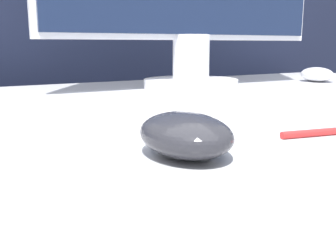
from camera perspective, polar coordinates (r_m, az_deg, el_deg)
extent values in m
cube|color=black|center=(1.17, -20.51, -5.22)|extent=(5.00, 0.03, 1.10)
ellipsoid|color=#232328|center=(0.34, 2.51, -1.23)|extent=(0.08, 0.11, 0.04)
cube|color=silver|center=(0.48, -13.99, 0.94)|extent=(0.43, 0.19, 0.02)
cube|color=silver|center=(0.48, -14.06, 2.34)|extent=(0.41, 0.17, 0.01)
cylinder|color=white|center=(0.89, 3.31, 6.18)|extent=(0.21, 0.21, 0.02)
cylinder|color=white|center=(0.88, 3.36, 9.97)|extent=(0.08, 0.08, 0.10)
ellipsoid|color=silver|center=(1.11, 20.80, 7.01)|extent=(0.08, 0.10, 0.04)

